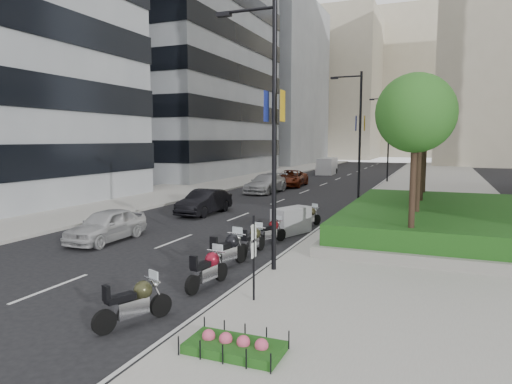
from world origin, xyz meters
The scene contains 32 objects.
ground centered at (0.00, 0.00, 0.00)m, with size 160.00×160.00×0.00m, color black.
sidewalk_right centered at (9.00, 30.00, 0.07)m, with size 10.00×100.00×0.15m, color #9E9B93.
sidewalk_left centered at (-12.00, 30.00, 0.07)m, with size 8.00×100.00×0.15m, color #9E9B93.
lane_edge centered at (3.70, 30.00, 0.01)m, with size 0.12×100.00×0.01m, color silver.
lane_centre centered at (-1.50, 30.00, 0.01)m, with size 0.12×100.00×0.01m, color silver.
building_grey_mid centered at (-24.00, 38.00, 20.00)m, with size 22.00×26.00×40.00m, color gray.
building_grey_far centered at (-24.00, 70.00, 15.00)m, with size 22.00×26.00×30.00m, color gray.
building_cream_left centered at (-18.00, 100.00, 17.00)m, with size 26.00×24.00×34.00m, color #B7AD93.
building_cream_centre centered at (2.00, 120.00, 19.00)m, with size 30.00×24.00×38.00m, color #B7AD93.
planter centered at (10.00, 10.00, 0.35)m, with size 10.00×14.00×0.40m, color gray.
hedge centered at (10.00, 10.00, 0.95)m, with size 9.40×13.40×0.80m, color #1E4614.
flower_bed centered at (5.60, -5.00, 0.25)m, with size 2.00×1.00×0.20m, color #1E4614.
tree_0 centered at (8.50, 4.00, 5.42)m, with size 2.80×2.80×6.30m.
tree_1 centered at (8.50, 8.00, 5.42)m, with size 2.80×2.80×6.30m.
tree_2 centered at (8.50, 12.00, 5.42)m, with size 2.80×2.80×6.30m.
tree_3 centered at (8.50, 16.00, 5.42)m, with size 2.80×2.80×6.30m.
lamp_post_0 centered at (4.14, 1.00, 5.07)m, with size 2.34×0.45×9.00m.
lamp_post_1 centered at (4.14, 18.00, 5.07)m, with size 2.34×0.45×9.00m.
lamp_post_2 centered at (4.14, 36.00, 5.07)m, with size 2.34×0.45×9.00m.
parking_sign centered at (4.80, -2.00, 1.46)m, with size 0.06×0.32×2.50m.
motorcycle_0 centered at (2.61, -4.31, 0.57)m, with size 1.02×2.01×1.06m.
motorcycle_1 centered at (2.91, -1.10, 0.56)m, with size 0.71×2.12×1.06m.
motorcycle_2 centered at (2.56, 1.06, 0.62)m, with size 0.79×2.32×1.16m.
motorcycle_3 centered at (2.62, 3.18, 0.54)m, with size 0.68×2.04×1.02m.
motorcycle_4 centered at (2.63, 5.18, 0.54)m, with size 0.95×1.91×1.01m.
motorcycle_5 centered at (2.87, 7.44, 0.64)m, with size 1.57×2.28×1.28m.
motorcycle_6 centered at (3.17, 9.54, 0.53)m, with size 0.92×1.89×0.99m.
car_a centered at (-4.30, 2.87, 0.72)m, with size 1.70×4.23×1.44m, color silver.
car_b centered at (-3.83, 11.10, 0.74)m, with size 1.57×4.50×1.48m, color black.
car_c centered at (-4.35, 22.96, 0.79)m, with size 2.22×5.45×1.58m, color #AFAFB1.
car_d centered at (-4.02, 28.84, 0.78)m, with size 2.59×5.61×1.56m, color #5B1C0A.
delivery_van centered at (-4.33, 45.38, 0.99)m, with size 2.22×5.17×2.13m.
Camera 1 is at (9.38, -13.16, 4.52)m, focal length 32.00 mm.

